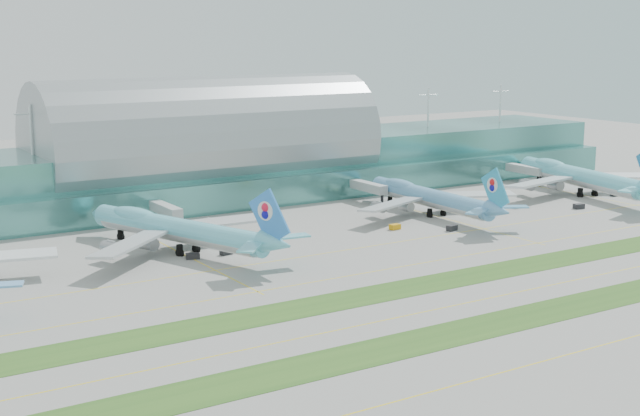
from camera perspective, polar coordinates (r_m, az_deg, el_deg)
ground at (r=211.50m, az=8.04°, el=-4.83°), size 700.00×700.00×0.00m
terminal at (r=315.58m, az=-7.21°, el=3.12°), size 340.00×69.10×36.00m
grass_strip_near at (r=192.04m, az=13.49°, el=-6.68°), size 420.00×12.00×0.08m
grass_strip_far at (r=212.95m, az=7.69°, el=-4.70°), size 420.00×12.00×0.08m
taxiline_a at (r=179.54m, az=18.10°, el=-8.21°), size 420.00×0.35×0.01m
taxiline_b at (r=201.52m, az=10.63°, el=-5.72°), size 420.00×0.35×0.01m
taxiline_c at (r=224.95m, az=5.07°, el=-3.79°), size 420.00×0.35×0.01m
taxiline_d at (r=242.21m, az=1.90°, el=-2.67°), size 420.00×0.35×0.01m
airliner_b at (r=241.86m, az=-9.19°, el=-1.27°), size 62.86×73.14×20.82m
airliner_c at (r=289.95m, az=7.00°, el=0.76°), size 61.72×69.97×19.28m
airliner_d at (r=337.03m, az=16.31°, el=1.99°), size 69.67×80.03×22.14m
gse_c at (r=234.19m, az=-8.14°, el=-3.07°), size 3.96×2.90×1.49m
gse_d at (r=237.64m, az=-6.02°, el=-2.82°), size 3.60×2.45×1.38m
gse_e at (r=267.39m, az=4.82°, el=-1.21°), size 3.28×2.15×1.57m
gse_f at (r=267.63m, az=8.44°, el=-1.27°), size 3.67×2.43×1.67m
gse_g at (r=310.24m, az=16.23°, el=0.11°), size 3.71×2.55×1.65m
gse_h at (r=338.01m, az=18.33°, el=0.86°), size 2.92×1.83×1.52m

